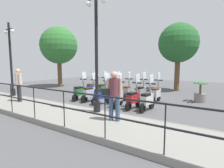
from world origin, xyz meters
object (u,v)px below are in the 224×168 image
object	(u,v)px
scooter_near_0	(147,100)
scooter_far_0	(156,93)
scooter_far_5	(93,88)
scooter_near_5	(80,91)
tree_large	(59,46)
scooter_near_2	(118,97)
scooter_near_4	(90,93)
pedestrian_with_bag	(114,92)
scooter_near_3	(102,95)
lamp_post_near	(97,59)
scooter_far_1	(141,92)
scooter_far_4	(103,89)
scooter_far_2	(127,91)
scooter_far_3	(115,90)
scooter_near_1	(133,98)
tree_distant	(178,43)
pedestrian_distant	(19,82)
lamp_post_far	(11,64)
potted_palm	(200,94)

from	to	relation	value
scooter_near_0	scooter_far_0	size ratio (longest dim) A/B	1.00
scooter_far_5	scooter_near_5	bearing A→B (deg)	-157.31
tree_large	scooter_near_2	size ratio (longest dim) A/B	3.29
scooter_near_0	scooter_near_4	distance (m)	3.18
pedestrian_with_bag	scooter_near_3	bearing A→B (deg)	29.25
pedestrian_with_bag	lamp_post_near	bearing A→B (deg)	49.13
scooter_far_1	scooter_far_4	distance (m)	2.44
scooter_near_3	scooter_far_2	size ratio (longest dim) A/B	1.00
scooter_near_4	scooter_far_1	distance (m)	2.72
scooter_far_3	scooter_far_4	distance (m)	0.92
lamp_post_near	scooter_near_2	size ratio (longest dim) A/B	2.94
scooter_far_1	scooter_near_1	bearing A→B (deg)	-161.85
lamp_post_near	tree_distant	size ratio (longest dim) A/B	0.93
tree_distant	scooter_near_5	distance (m)	7.85
scooter_far_0	scooter_far_4	xyz separation A→B (m)	(-0.18, 3.27, 0.00)
scooter_far_3	lamp_post_near	bearing A→B (deg)	-146.84
scooter_far_2	scooter_near_0	bearing A→B (deg)	-142.76
scooter_near_5	scooter_far_5	size ratio (longest dim) A/B	1.00
scooter_near_0	scooter_near_5	xyz separation A→B (m)	(0.06, 3.88, 0.00)
lamp_post_near	scooter_far_0	world-z (taller)	lamp_post_near
scooter_near_3	scooter_far_2	xyz separation A→B (m)	(1.73, -0.48, 0.00)
scooter_near_2	pedestrian_distant	bearing A→B (deg)	104.33
scooter_near_1	scooter_far_3	xyz separation A→B (m)	(1.56, 1.97, 0.00)
scooter_far_4	scooter_far_5	distance (m)	0.71
lamp_post_far	scooter_far_0	distance (m)	8.16
scooter_near_1	scooter_far_4	world-z (taller)	same
scooter_near_0	scooter_far_5	bearing A→B (deg)	75.18
scooter_far_2	pedestrian_distant	bearing A→B (deg)	124.79
tree_large	scooter_far_2	world-z (taller)	tree_large
scooter_far_1	scooter_far_3	world-z (taller)	same
scooter_near_2	scooter_near_3	xyz separation A→B (m)	(-0.00, 0.94, 0.00)
lamp_post_far	tree_large	world-z (taller)	tree_large
tree_distant	scooter_near_1	distance (m)	7.09
scooter_near_4	scooter_far_5	bearing A→B (deg)	44.30
tree_large	scooter_far_4	size ratio (longest dim) A/B	3.29
tree_distant	scooter_far_5	world-z (taller)	tree_distant
tree_distant	scooter_far_5	distance (m)	6.91
scooter_far_1	scooter_far_2	world-z (taller)	same
lamp_post_near	pedestrian_distant	world-z (taller)	lamp_post_near
tree_large	potted_palm	size ratio (longest dim) A/B	4.78
tree_large	potted_palm	bearing A→B (deg)	-90.84
scooter_near_2	scooter_far_2	world-z (taller)	same
potted_palm	pedestrian_distant	bearing A→B (deg)	126.33
scooter_far_3	tree_distant	bearing A→B (deg)	-12.93
scooter_near_1	scooter_far_1	xyz separation A→B (m)	(1.84, 0.45, 0.00)
lamp_post_far	scooter_near_5	size ratio (longest dim) A/B	2.66
pedestrian_distant	scooter_far_1	size ratio (longest dim) A/B	1.03
scooter_near_3	scooter_near_4	distance (m)	0.88
potted_palm	scooter_near_3	bearing A→B (deg)	128.86
pedestrian_with_bag	scooter_near_1	distance (m)	2.28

